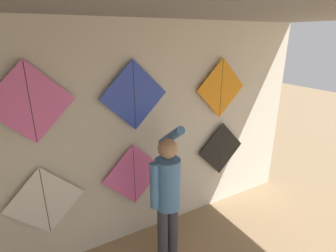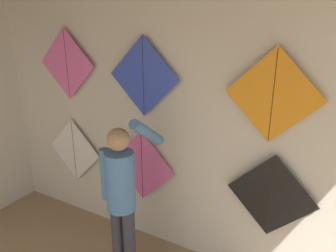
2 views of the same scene
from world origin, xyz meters
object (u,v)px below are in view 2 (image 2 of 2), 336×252
(kite_2, at_px, (271,196))
(kite_5, at_px, (273,96))
(kite_1, at_px, (142,166))
(kite_4, at_px, (143,77))
(shopkeeper, at_px, (122,191))
(kite_0, at_px, (74,150))
(kite_3, at_px, (67,64))

(kite_2, height_order, kite_5, kite_5)
(kite_1, relative_size, kite_4, 1.00)
(kite_1, bearing_deg, shopkeeper, -74.87)
(kite_0, height_order, kite_3, kite_3)
(kite_4, bearing_deg, kite_2, 0.00)
(kite_0, bearing_deg, shopkeeper, -25.70)
(kite_2, bearing_deg, kite_1, 180.00)
(kite_0, bearing_deg, kite_2, 0.00)
(kite_4, xyz_separation_m, kite_5, (1.30, 0.00, -0.04))
(kite_4, bearing_deg, kite_5, 0.00)
(kite_0, relative_size, kite_3, 1.00)
(kite_0, relative_size, kite_2, 1.00)
(kite_0, height_order, kite_1, kite_1)
(kite_1, distance_m, kite_4, 1.02)
(kite_5, bearing_deg, shopkeeper, -154.10)
(kite_3, bearing_deg, kite_4, 0.00)
(kite_1, relative_size, kite_5, 1.00)
(kite_1, bearing_deg, kite_0, 180.00)
(kite_1, bearing_deg, kite_4, 0.00)
(shopkeeper, distance_m, kite_2, 1.39)
(kite_1, height_order, kite_4, kite_4)
(shopkeeper, distance_m, kite_4, 1.15)
(kite_0, bearing_deg, kite_1, 0.00)
(kite_0, distance_m, kite_1, 1.04)
(kite_1, height_order, kite_5, kite_5)
(kite_1, xyz_separation_m, kite_5, (1.34, 0.00, 0.98))
(kite_1, relative_size, kite_2, 1.00)
(kite_1, bearing_deg, kite_2, 0.00)
(kite_1, xyz_separation_m, kite_3, (-1.02, 0.00, 1.06))
(kite_0, xyz_separation_m, kite_5, (2.39, 0.00, 1.01))
(kite_1, distance_m, kite_5, 1.66)
(kite_1, height_order, kite_3, kite_3)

